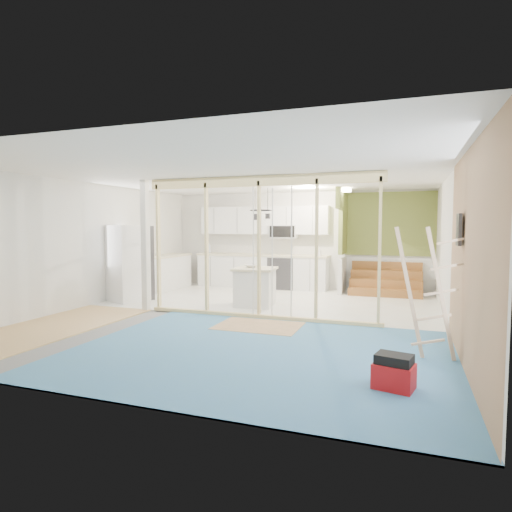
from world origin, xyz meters
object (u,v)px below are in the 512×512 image
(toolbox, at_px, (394,373))
(ladder, at_px, (429,293))
(fridge, at_px, (128,264))
(island, at_px, (255,287))

(toolbox, bearing_deg, ladder, 85.76)
(fridge, bearing_deg, island, 29.36)
(toolbox, xyz_separation_m, ladder, (0.37, 1.19, 0.68))
(island, bearing_deg, toolbox, -58.89)
(fridge, bearing_deg, ladder, 1.53)
(island, distance_m, ladder, 4.24)
(toolbox, bearing_deg, fridge, 162.18)
(island, bearing_deg, fridge, -178.36)
(fridge, distance_m, island, 2.95)
(fridge, xyz_separation_m, island, (2.89, 0.38, -0.45))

